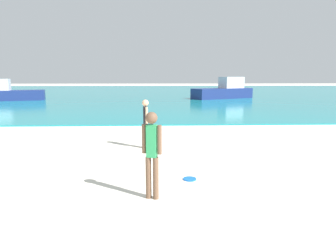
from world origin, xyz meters
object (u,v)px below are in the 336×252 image
object	(u,v)px
person_standing	(152,150)
boat_near	(224,91)
person_distant	(146,121)
frisbee	(190,179)
boat_far	(8,93)

from	to	relation	value
person_standing	boat_near	distance (m)	25.45
person_standing	person_distant	world-z (taller)	person_standing
person_standing	frisbee	xyz separation A→B (m)	(0.81, 0.96, -0.91)
person_standing	boat_far	xyz separation A→B (m)	(-13.90, 22.36, -0.17)
frisbee	person_distant	distance (m)	3.19
frisbee	person_distant	bearing A→B (deg)	110.61
person_standing	person_distant	distance (m)	3.84
frisbee	boat_far	distance (m)	25.98
person_distant	boat_far	world-z (taller)	boat_far
frisbee	boat_far	size ratio (longest dim) A/B	0.05
person_distant	boat_far	bearing A→B (deg)	-161.24
person_standing	boat_near	world-z (taller)	boat_near
boat_near	boat_far	xyz separation A→B (m)	(-20.90, -2.10, -0.06)
frisbee	boat_far	bearing A→B (deg)	124.50
boat_near	boat_far	bearing A→B (deg)	-19.87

